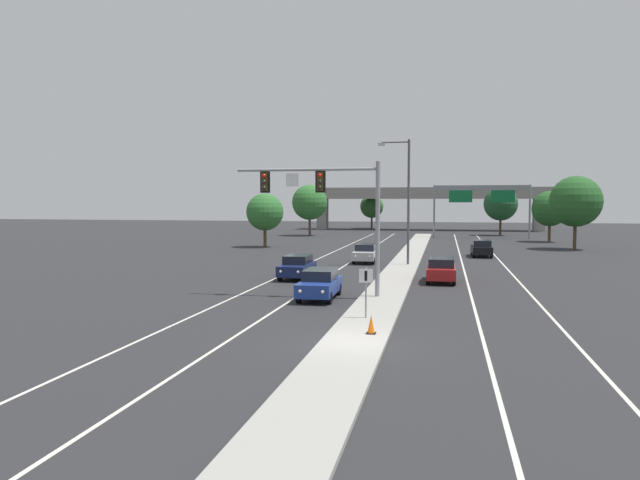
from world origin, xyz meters
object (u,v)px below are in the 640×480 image
Objects in this scene: car_receding_black at (482,248)px; tree_far_right_a at (501,204)px; overhead_signal_mast at (331,199)px; car_oncoming_navy at (297,266)px; tree_far_left_c at (372,206)px; car_oncoming_silver at (366,253)px; street_lamp_median at (406,194)px; tree_far_left_a at (265,212)px; traffic_cone_median_nose at (371,324)px; median_sign_post at (366,285)px; car_oncoming_blue at (320,284)px; highway_sign_gantry at (482,194)px; car_receding_red at (441,269)px; tree_far_right_c at (576,201)px; tree_far_right_b at (550,209)px.

tree_far_right_a is at bearing 82.41° from car_receding_black.
car_oncoming_navy is (-3.70, 7.35, -4.54)m from overhead_signal_mast.
car_oncoming_silver is at bearing -83.58° from tree_far_left_c.
overhead_signal_mast is 16.98m from street_lamp_median.
car_oncoming_silver is at bearing -47.39° from tree_far_left_a.
street_lamp_median is 26.37m from traffic_cone_median_nose.
car_oncoming_blue is at bearing 120.37° from median_sign_post.
highway_sign_gantry is at bearing -113.36° from tree_far_right_a.
tree_far_left_c is (-7.71, 82.57, -1.15)m from overhead_signal_mast.
tree_far_right_a is (14.78, 63.21, 3.97)m from car_oncoming_blue.
overhead_signal_mast reaches higher than car_receding_red.
tree_far_left_c is 0.81× the size of tree_far_right_c.
car_oncoming_blue is at bearing -85.03° from tree_far_left_c.
car_oncoming_navy is at bearing -118.74° from tree_far_right_b.
car_receding_black is (10.00, 7.62, 0.00)m from car_oncoming_silver.
tree_far_right_b is at bearing 63.36° from street_lamp_median.
tree_far_right_a is (8.43, 55.11, 3.97)m from car_receding_red.
tree_far_right_c is (0.66, -12.05, 0.93)m from tree_far_right_b.
car_oncoming_blue is at bearing -128.10° from car_receding_red.
overhead_signal_mast is at bearing 49.21° from car_oncoming_blue.
tree_far_right_c is (20.34, 18.18, 4.38)m from car_oncoming_silver.
highway_sign_gantry is at bearing 78.31° from car_oncoming_blue.
car_oncoming_navy is at bearing -107.15° from highway_sign_gantry.
car_receding_black is 0.56× the size of tree_far_right_c.
street_lamp_median reaches higher than car_oncoming_navy.
car_oncoming_blue is at bearing -111.61° from tree_far_right_b.
overhead_signal_mast reaches higher than car_oncoming_navy.
car_receding_black is at bearing -134.41° from tree_far_right_c.
street_lamp_median reaches higher than tree_far_left_a.
median_sign_post is 3.32m from traffic_cone_median_nose.
car_receding_black is at bearing 80.19° from traffic_cone_median_nose.
tree_far_right_a reaches higher than car_receding_black.
car_oncoming_blue is at bearing -101.24° from street_lamp_median.
tree_far_right_b is at bearing 56.93° from car_oncoming_silver.
car_receding_black is 0.61× the size of tree_far_right_a.
tree_far_left_c reaches higher than car_receding_black.
overhead_signal_mast is 19.33m from car_oncoming_silver.
tree_far_left_a reaches higher than traffic_cone_median_nose.
car_oncoming_navy is at bearing -178.88° from car_receding_red.
median_sign_post is at bearing -83.29° from tree_far_left_c.
tree_far_left_c reaches higher than car_oncoming_navy.
traffic_cone_median_nose is (3.33, -9.12, -4.85)m from overhead_signal_mast.
street_lamp_median is at bearing -103.88° from tree_far_right_a.
car_oncoming_navy is at bearing -68.49° from tree_far_left_a.
car_receding_red is 43.68m from tree_far_right_b.
car_oncoming_navy is 50.23m from highway_sign_gantry.
median_sign_post is at bearing -59.63° from car_oncoming_blue.
tree_far_left_c is at bearing 128.67° from tree_far_right_b.
tree_far_left_c reaches higher than car_oncoming_silver.
tree_far_right_a is (-4.85, 13.64, 0.53)m from tree_far_right_b.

